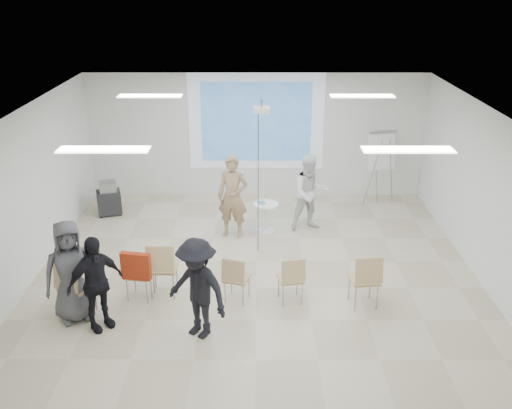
{
  "coord_description": "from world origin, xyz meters",
  "views": [
    {
      "loc": [
        0.02,
        -8.7,
        5.13
      ],
      "look_at": [
        0.0,
        0.8,
        1.25
      ],
      "focal_mm": 40.0,
      "sensor_mm": 36.0,
      "label": 1
    }
  ],
  "objects_px": {
    "chair_left_inner": "(162,265)",
    "chair_center": "(235,276)",
    "chair_left_mid": "(138,272)",
    "chair_right_far": "(366,277)",
    "chair_right_inner": "(292,277)",
    "player_left": "(233,191)",
    "audience_mid": "(197,282)",
    "av_cart": "(109,199)",
    "chair_far_left": "(73,284)",
    "audience_left": "(94,277)",
    "laptop": "(163,265)",
    "player_right": "(310,189)",
    "audience_outer": "(70,266)",
    "pedestal_table": "(266,216)",
    "flipchart_easel": "(382,151)"
  },
  "relations": [
    {
      "from": "chair_left_inner",
      "to": "chair_center",
      "type": "distance_m",
      "value": 1.25
    },
    {
      "from": "chair_left_mid",
      "to": "chair_right_far",
      "type": "xyz_separation_m",
      "value": [
        3.74,
        -0.22,
        0.03
      ]
    },
    {
      "from": "chair_right_inner",
      "to": "chair_center",
      "type": "bearing_deg",
      "value": 167.12
    },
    {
      "from": "player_left",
      "to": "chair_left_mid",
      "type": "bearing_deg",
      "value": -107.68
    },
    {
      "from": "audience_mid",
      "to": "av_cart",
      "type": "xyz_separation_m",
      "value": [
        -2.48,
        4.67,
        -0.55
      ]
    },
    {
      "from": "player_left",
      "to": "chair_far_left",
      "type": "distance_m",
      "value": 3.9
    },
    {
      "from": "audience_left",
      "to": "chair_far_left",
      "type": "bearing_deg",
      "value": 102.29
    },
    {
      "from": "chair_center",
      "to": "laptop",
      "type": "distance_m",
      "value": 1.26
    },
    {
      "from": "player_right",
      "to": "chair_center",
      "type": "bearing_deg",
      "value": -130.76
    },
    {
      "from": "chair_right_far",
      "to": "audience_outer",
      "type": "xyz_separation_m",
      "value": [
        -4.65,
        -0.32,
        0.37
      ]
    },
    {
      "from": "player_left",
      "to": "player_right",
      "type": "height_order",
      "value": "player_left"
    },
    {
      "from": "pedestal_table",
      "to": "chair_right_inner",
      "type": "relative_size",
      "value": 0.79
    },
    {
      "from": "pedestal_table",
      "to": "audience_left",
      "type": "relative_size",
      "value": 0.38
    },
    {
      "from": "audience_left",
      "to": "chair_left_inner",
      "type": "bearing_deg",
      "value": 3.9
    },
    {
      "from": "pedestal_table",
      "to": "chair_left_mid",
      "type": "height_order",
      "value": "chair_left_mid"
    },
    {
      "from": "chair_right_inner",
      "to": "chair_right_far",
      "type": "height_order",
      "value": "chair_right_far"
    },
    {
      "from": "audience_left",
      "to": "chair_left_mid",
      "type": "bearing_deg",
      "value": 16.47
    },
    {
      "from": "player_right",
      "to": "chair_far_left",
      "type": "relative_size",
      "value": 1.86
    },
    {
      "from": "laptop",
      "to": "flipchart_easel",
      "type": "height_order",
      "value": "flipchart_easel"
    },
    {
      "from": "chair_far_left",
      "to": "flipchart_easel",
      "type": "xyz_separation_m",
      "value": [
        5.78,
        4.8,
        0.73
      ]
    },
    {
      "from": "av_cart",
      "to": "audience_left",
      "type": "bearing_deg",
      "value": -96.07
    },
    {
      "from": "chair_left_mid",
      "to": "av_cart",
      "type": "xyz_separation_m",
      "value": [
        -1.38,
        3.69,
        -0.18
      ]
    },
    {
      "from": "audience_outer",
      "to": "flipchart_easel",
      "type": "distance_m",
      "value": 7.55
    },
    {
      "from": "audience_left",
      "to": "audience_outer",
      "type": "xyz_separation_m",
      "value": [
        -0.44,
        0.25,
        0.06
      ]
    },
    {
      "from": "chair_right_inner",
      "to": "chair_left_mid",
      "type": "bearing_deg",
      "value": 166.98
    },
    {
      "from": "chair_far_left",
      "to": "laptop",
      "type": "bearing_deg",
      "value": 52.02
    },
    {
      "from": "chair_right_inner",
      "to": "av_cart",
      "type": "bearing_deg",
      "value": 125.15
    },
    {
      "from": "player_right",
      "to": "audience_mid",
      "type": "bearing_deg",
      "value": -131.59
    },
    {
      "from": "audience_outer",
      "to": "pedestal_table",
      "type": "bearing_deg",
      "value": 21.59
    },
    {
      "from": "chair_right_far",
      "to": "flipchart_easel",
      "type": "bearing_deg",
      "value": 68.95
    },
    {
      "from": "chair_left_mid",
      "to": "laptop",
      "type": "height_order",
      "value": "chair_left_mid"
    },
    {
      "from": "chair_far_left",
      "to": "laptop",
      "type": "height_order",
      "value": "chair_far_left"
    },
    {
      "from": "chair_left_mid",
      "to": "laptop",
      "type": "bearing_deg",
      "value": 40.61
    },
    {
      "from": "pedestal_table",
      "to": "chair_right_inner",
      "type": "height_order",
      "value": "chair_right_inner"
    },
    {
      "from": "audience_outer",
      "to": "flipchart_easel",
      "type": "height_order",
      "value": "audience_outer"
    },
    {
      "from": "chair_left_inner",
      "to": "audience_mid",
      "type": "relative_size",
      "value": 0.55
    },
    {
      "from": "chair_far_left",
      "to": "laptop",
      "type": "distance_m",
      "value": 1.49
    },
    {
      "from": "chair_right_far",
      "to": "laptop",
      "type": "relative_size",
      "value": 2.64
    },
    {
      "from": "player_left",
      "to": "audience_left",
      "type": "height_order",
      "value": "player_left"
    },
    {
      "from": "audience_left",
      "to": "audience_outer",
      "type": "bearing_deg",
      "value": 107.3
    },
    {
      "from": "chair_far_left",
      "to": "audience_left",
      "type": "distance_m",
      "value": 0.64
    },
    {
      "from": "laptop",
      "to": "audience_left",
      "type": "bearing_deg",
      "value": 51.35
    },
    {
      "from": "chair_right_inner",
      "to": "chair_right_far",
      "type": "distance_m",
      "value": 1.2
    },
    {
      "from": "chair_right_far",
      "to": "audience_left",
      "type": "relative_size",
      "value": 0.54
    },
    {
      "from": "chair_center",
      "to": "laptop",
      "type": "xyz_separation_m",
      "value": [
        -1.23,
        0.29,
        0.04
      ]
    },
    {
      "from": "player_right",
      "to": "laptop",
      "type": "xyz_separation_m",
      "value": [
        -2.71,
        -2.68,
        -0.37
      ]
    },
    {
      "from": "audience_outer",
      "to": "chair_right_inner",
      "type": "bearing_deg",
      "value": -17.93
    },
    {
      "from": "player_left",
      "to": "audience_left",
      "type": "bearing_deg",
      "value": -107.83
    },
    {
      "from": "chair_left_mid",
      "to": "audience_outer",
      "type": "height_order",
      "value": "audience_outer"
    },
    {
      "from": "laptop",
      "to": "chair_right_far",
      "type": "bearing_deg",
      "value": 173.79
    }
  ]
}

